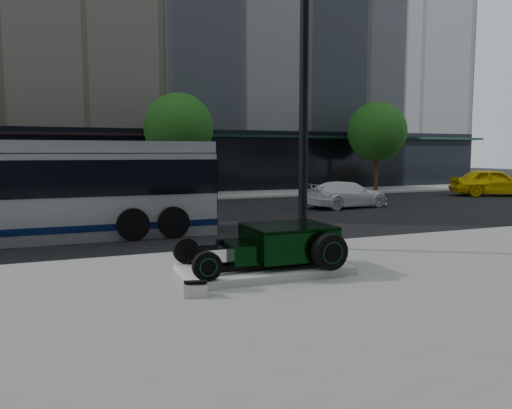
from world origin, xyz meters
name	(u,v)px	position (x,y,z in m)	size (l,w,h in m)	color
ground	(247,237)	(0.00, 0.00, 0.00)	(120.00, 120.00, 0.00)	black
sidewalk_far	(158,197)	(0.00, 14.00, 0.06)	(70.00, 4.00, 0.12)	gray
street_trees	(181,131)	(1.15, 13.07, 3.77)	(29.80, 3.80, 5.70)	black
display_plinth	(264,269)	(-1.47, -4.81, 0.20)	(3.40, 1.80, 0.15)	silver
hot_rod	(279,244)	(-1.13, -4.81, 0.70)	(3.22, 2.00, 0.81)	black
info_plaque	(196,289)	(-3.23, -5.94, 0.24)	(0.47, 0.40, 0.31)	silver
lamppost	(304,110)	(0.47, -2.79, 3.65)	(0.42, 0.42, 7.63)	black
transit_bus	(7,190)	(-6.71, 1.99, 1.49)	(12.12, 2.88, 2.92)	#A1A6AA
white_sedan	(347,194)	(7.31, 5.92, 0.61)	(1.72, 4.23, 1.23)	white
yellow_taxi	(492,182)	(18.85, 8.13, 0.81)	(1.91, 4.75, 1.62)	yellow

